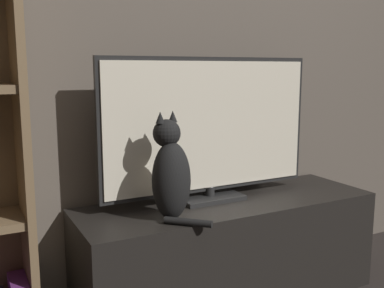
{
  "coord_description": "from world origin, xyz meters",
  "views": [
    {
      "loc": [
        -1.06,
        -0.69,
        1.06
      ],
      "look_at": [
        -0.2,
        0.94,
        0.75
      ],
      "focal_mm": 42.0,
      "sensor_mm": 36.0,
      "label": 1
    }
  ],
  "objects": [
    {
      "name": "wall_back",
      "position": [
        0.0,
        1.22,
        1.3
      ],
      "size": [
        4.8,
        0.05,
        2.6
      ],
      "color": "#60564C",
      "rests_on": "ground_plane"
    },
    {
      "name": "tv_stand",
      "position": [
        0.0,
        0.96,
        0.23
      ],
      "size": [
        1.38,
        0.45,
        0.47
      ],
      "color": "black",
      "rests_on": "ground_plane"
    },
    {
      "name": "tv",
      "position": [
        -0.07,
        1.02,
        0.79
      ],
      "size": [
        1.02,
        0.17,
        0.64
      ],
      "color": "black",
      "rests_on": "tv_stand"
    },
    {
      "name": "cat",
      "position": [
        -0.33,
        0.86,
        0.65
      ],
      "size": [
        0.19,
        0.27,
        0.43
      ],
      "rotation": [
        0.0,
        0.0,
        0.21
      ],
      "color": "black",
      "rests_on": "tv_stand"
    }
  ]
}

